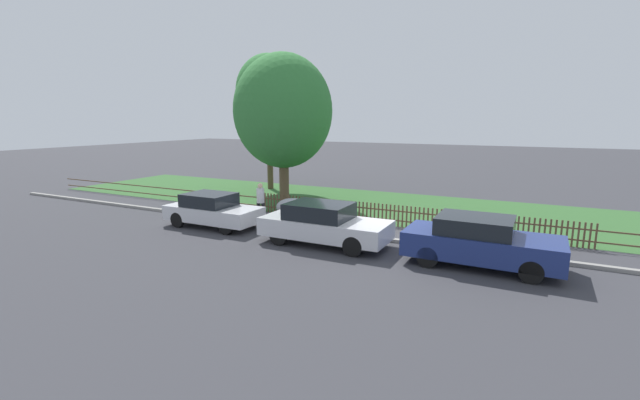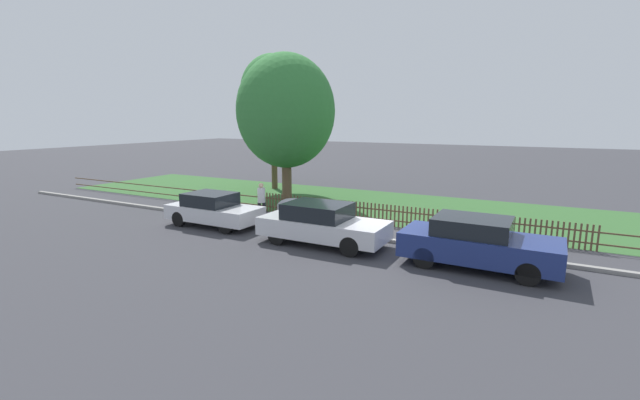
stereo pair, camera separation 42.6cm
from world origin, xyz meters
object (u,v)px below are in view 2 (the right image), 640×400
Objects in this scene: parked_car_silver_hatchback at (213,209)px; parked_car_black_saloon at (322,224)px; tree_nearest_kerb at (273,93)px; tree_behind_motorcycle at (286,111)px; parked_car_navy_estate at (477,243)px; pedestrian_near_fence at (261,199)px; covered_motorcycle at (296,208)px.

parked_car_black_saloon is at bearing -2.65° from parked_car_silver_hatchback.
tree_nearest_kerb is (-3.12, 8.92, 5.07)m from parked_car_silver_hatchback.
tree_behind_motorcycle reaches higher than parked_car_black_saloon.
parked_car_navy_estate is at bearing -1.21° from parked_car_silver_hatchback.
pedestrian_near_fence is (-8.87, 1.82, 0.16)m from parked_car_navy_estate.
parked_car_silver_hatchback is 2.41× the size of pedestrian_near_fence.
parked_car_silver_hatchback is 0.48× the size of tree_nearest_kerb.
parked_car_navy_estate is 0.54× the size of tree_nearest_kerb.
tree_nearest_kerb is (-13.15, 9.08, 5.01)m from parked_car_navy_estate.
tree_nearest_kerb is 1.08× the size of tree_behind_motorcycle.
parked_car_silver_hatchback is 10.72m from tree_nearest_kerb.
pedestrian_near_fence is at bearing -177.48° from covered_motorcycle.
parked_car_silver_hatchback is at bearing 179.73° from parked_car_navy_estate.
parked_car_navy_estate is 2.72× the size of pedestrian_near_fence.
tree_behind_motorcycle reaches higher than pedestrian_near_fence.
pedestrian_near_fence is (1.16, 1.66, 0.23)m from parked_car_silver_hatchback.
parked_car_silver_hatchback is 2.07× the size of covered_motorcycle.
parked_car_black_saloon is (5.01, -0.21, 0.05)m from parked_car_silver_hatchback.
parked_car_navy_estate is 12.17m from tree_behind_motorcycle.
pedestrian_near_fence reaches higher than parked_car_silver_hatchback.
parked_car_black_saloon is 0.59× the size of tree_behind_motorcycle.
tree_behind_motorcycle is at bearing -47.96° from tree_nearest_kerb.
pedestrian_near_fence is at bearing -59.49° from tree_nearest_kerb.
parked_car_silver_hatchback reaches higher than covered_motorcycle.
covered_motorcycle is 0.25× the size of tree_behind_motorcycle.
parked_car_navy_estate is 9.06m from pedestrian_near_fence.
tree_nearest_kerb is at bearing 131.91° from parked_car_black_saloon.
pedestrian_near_fence reaches higher than parked_car_black_saloon.
parked_car_navy_estate is at bearing -34.64° from tree_nearest_kerb.
tree_nearest_kerb is 9.72m from pedestrian_near_fence.
covered_motorcycle is at bearing 165.23° from parked_car_navy_estate.
parked_car_navy_estate is 0.59× the size of tree_behind_motorcycle.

